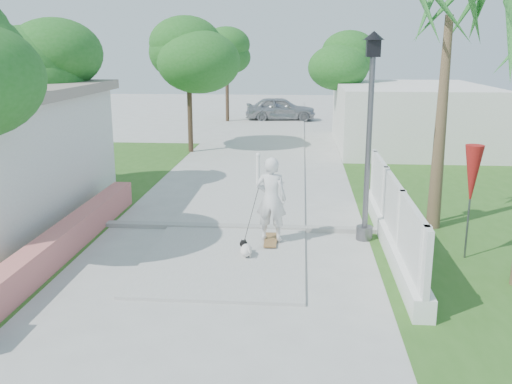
# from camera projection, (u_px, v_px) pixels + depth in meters

# --- Properties ---
(ground) EXTENTS (90.00, 90.00, 0.00)m
(ground) POSITION_uv_depth(u_px,v_px,m) (184.00, 370.00, 7.49)
(ground) COLOR #B7B7B2
(ground) RESTS_ON ground
(path_strip) EXTENTS (3.20, 36.00, 0.06)m
(path_strip) POSITION_uv_depth(u_px,v_px,m) (270.00, 137.00, 26.81)
(path_strip) COLOR #B7B7B2
(path_strip) RESTS_ON ground
(curb) EXTENTS (6.50, 0.25, 0.10)m
(curb) POSITION_uv_depth(u_px,v_px,m) (236.00, 227.00, 13.28)
(curb) COLOR #999993
(curb) RESTS_ON ground
(pink_wall) EXTENTS (0.45, 8.20, 0.80)m
(pink_wall) POSITION_uv_depth(u_px,v_px,m) (54.00, 248.00, 11.11)
(pink_wall) COLOR #C56765
(pink_wall) RESTS_ON ground
(lattice_fence) EXTENTS (0.35, 7.00, 1.50)m
(lattice_fence) POSITION_uv_depth(u_px,v_px,m) (392.00, 223.00, 11.93)
(lattice_fence) COLOR white
(lattice_fence) RESTS_ON ground
(building_right) EXTENTS (6.00, 8.00, 2.60)m
(building_right) POSITION_uv_depth(u_px,v_px,m) (409.00, 116.00, 24.09)
(building_right) COLOR silver
(building_right) RESTS_ON ground
(street_lamp) EXTENTS (0.44, 0.44, 4.44)m
(street_lamp) POSITION_uv_depth(u_px,v_px,m) (369.00, 130.00, 11.98)
(street_lamp) COLOR #59595E
(street_lamp) RESTS_ON ground
(bollard) EXTENTS (0.14, 0.14, 1.09)m
(bollard) POSITION_uv_depth(u_px,v_px,m) (258.00, 169.00, 17.00)
(bollard) COLOR white
(bollard) RESTS_ON ground
(patio_umbrella) EXTENTS (0.36, 0.36, 2.30)m
(patio_umbrella) POSITION_uv_depth(u_px,v_px,m) (472.00, 176.00, 11.05)
(patio_umbrella) COLOR #59595E
(patio_umbrella) RESTS_ON ground
(tree_left_mid) EXTENTS (3.20, 3.20, 4.85)m
(tree_left_mid) POSITION_uv_depth(u_px,v_px,m) (42.00, 71.00, 15.25)
(tree_left_mid) COLOR #4C3826
(tree_left_mid) RESTS_ON ground
(tree_path_left) EXTENTS (3.40, 3.40, 5.23)m
(tree_path_left) POSITION_uv_depth(u_px,v_px,m) (189.00, 55.00, 22.22)
(tree_path_left) COLOR #4C3826
(tree_path_left) RESTS_ON ground
(tree_path_right) EXTENTS (3.00, 3.00, 4.79)m
(tree_path_right) POSITION_uv_depth(u_px,v_px,m) (342.00, 62.00, 25.69)
(tree_path_right) COLOR #4C3826
(tree_path_right) RESTS_ON ground
(tree_path_far) EXTENTS (3.20, 3.20, 5.17)m
(tree_path_far) POSITION_uv_depth(u_px,v_px,m) (227.00, 53.00, 31.87)
(tree_path_far) COLOR #4C3826
(tree_path_far) RESTS_ON ground
(palm_far) EXTENTS (1.80, 1.80, 5.30)m
(palm_far) POSITION_uv_depth(u_px,v_px,m) (448.00, 30.00, 12.31)
(palm_far) COLOR brown
(palm_far) RESTS_ON ground
(skateboarder) EXTENTS (0.79, 1.22, 1.91)m
(skateboarder) POSITION_uv_depth(u_px,v_px,m) (267.00, 203.00, 11.97)
(skateboarder) COLOR olive
(skateboarder) RESTS_ON ground
(dog) EXTENTS (0.37, 0.50, 0.36)m
(dog) POSITION_uv_depth(u_px,v_px,m) (246.00, 249.00, 11.39)
(dog) COLOR silver
(dog) RESTS_ON ground
(parked_car) EXTENTS (4.15, 1.97, 1.37)m
(parked_car) POSITION_uv_depth(u_px,v_px,m) (280.00, 109.00, 32.92)
(parked_car) COLOR #95969C
(parked_car) RESTS_ON ground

